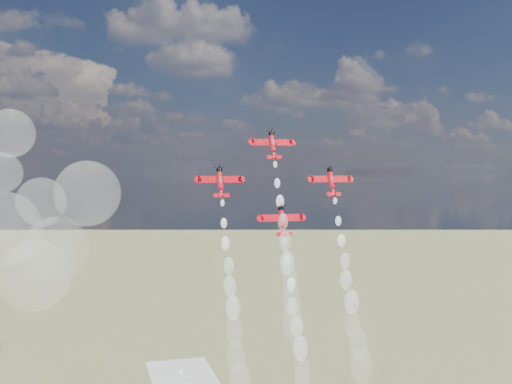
{
  "coord_description": "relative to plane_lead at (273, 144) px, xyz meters",
  "views": [
    {
      "loc": [
        -41.9,
        -153.15,
        95.88
      ],
      "look_at": [
        1.27,
        0.96,
        90.66
      ],
      "focal_mm": 42.0,
      "sensor_mm": 36.0,
      "label": 1
    }
  ],
  "objects": [
    {
      "name": "plane_right",
      "position": [
        15.78,
        -4.28,
        -10.18
      ],
      "size": [
        11.8,
        5.52,
        7.99
      ],
      "rotation": [
        1.17,
        0.0,
        0.0
      ],
      "color": "red",
      "rests_on": "ground"
    },
    {
      "name": "plane_lead",
      "position": [
        0.0,
        0.0,
        0.0
      ],
      "size": [
        11.8,
        5.52,
        7.99
      ],
      "rotation": [
        1.17,
        0.0,
        0.0
      ],
      "color": "red",
      "rests_on": "ground"
    },
    {
      "name": "smoke_trail_left",
      "position": [
        -15.56,
        -19.88,
        -48.21
      ],
      "size": [
        5.3,
        19.7,
        44.2
      ],
      "color": "white",
      "rests_on": "plane_left"
    },
    {
      "name": "plane_slot",
      "position": [
        0.0,
        -8.56,
        -20.37
      ],
      "size": [
        11.8,
        5.52,
        7.99
      ],
      "rotation": [
        1.17,
        0.0,
        0.0
      ],
      "color": "red",
      "rests_on": "ground"
    },
    {
      "name": "smoke_trail_slot",
      "position": [
        0.14,
        -24.39,
        -58.02
      ],
      "size": [
        6.02,
        19.86,
        43.45
      ],
      "color": "white",
      "rests_on": "plane_slot"
    },
    {
      "name": "smoke_trail_lead",
      "position": [
        -0.23,
        -15.52,
        -37.47
      ],
      "size": [
        5.26,
        19.92,
        43.03
      ],
      "color": "white",
      "rests_on": "plane_lead"
    },
    {
      "name": "smoke_trail_right",
      "position": [
        15.89,
        -19.97,
        -47.86
      ],
      "size": [
        5.33,
        19.78,
        43.38
      ],
      "color": "white",
      "rests_on": "plane_right"
    },
    {
      "name": "plane_left",
      "position": [
        -15.78,
        -4.28,
        -10.18
      ],
      "size": [
        11.8,
        5.52,
        7.99
      ],
      "rotation": [
        1.17,
        0.0,
        0.0
      ],
      "color": "red",
      "rests_on": "ground"
    }
  ]
}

